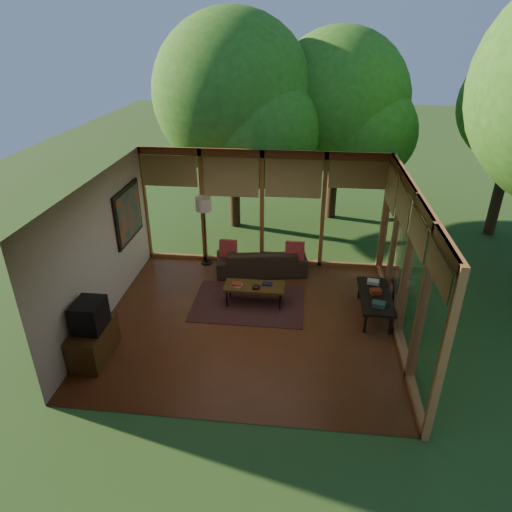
# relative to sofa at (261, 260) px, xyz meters

# --- Properties ---
(floor) EXTENTS (5.50, 5.50, 0.00)m
(floor) POSITION_rel_sofa_xyz_m (-0.04, -2.00, -0.30)
(floor) COLOR brown
(floor) RESTS_ON ground
(ceiling) EXTENTS (5.50, 5.50, 0.00)m
(ceiling) POSITION_rel_sofa_xyz_m (-0.04, -2.00, 2.40)
(ceiling) COLOR white
(ceiling) RESTS_ON ground
(wall_left) EXTENTS (0.04, 5.00, 2.70)m
(wall_left) POSITION_rel_sofa_xyz_m (-2.79, -2.00, 1.05)
(wall_left) COLOR silver
(wall_left) RESTS_ON ground
(wall_front) EXTENTS (5.50, 0.04, 2.70)m
(wall_front) POSITION_rel_sofa_xyz_m (-0.04, -4.50, 1.05)
(wall_front) COLOR silver
(wall_front) RESTS_ON ground
(window_wall_back) EXTENTS (5.50, 0.12, 2.70)m
(window_wall_back) POSITION_rel_sofa_xyz_m (-0.04, 0.50, 1.05)
(window_wall_back) COLOR #9E5F31
(window_wall_back) RESTS_ON ground
(window_wall_right) EXTENTS (0.12, 5.00, 2.70)m
(window_wall_right) POSITION_rel_sofa_xyz_m (2.71, -2.00, 1.05)
(window_wall_right) COLOR #9E5F31
(window_wall_right) RESTS_ON ground
(tree_nw) EXTENTS (4.04, 4.04, 5.54)m
(tree_nw) POSITION_rel_sofa_xyz_m (-1.01, 2.74, 3.22)
(tree_nw) COLOR #392514
(tree_nw) RESTS_ON ground
(tree_ne) EXTENTS (3.73, 3.73, 5.14)m
(tree_ne) POSITION_rel_sofa_xyz_m (1.69, 3.72, 2.97)
(tree_ne) COLOR #392514
(tree_ne) RESTS_ON ground
(rug) EXTENTS (2.25, 1.59, 0.01)m
(rug) POSITION_rel_sofa_xyz_m (-0.13, -1.36, -0.29)
(rug) COLOR maroon
(rug) RESTS_ON floor
(sofa) EXTENTS (2.13, 1.11, 0.59)m
(sofa) POSITION_rel_sofa_xyz_m (0.00, 0.00, 0.00)
(sofa) COLOR #332619
(sofa) RESTS_ON floor
(pillow_left) EXTENTS (0.39, 0.21, 0.41)m
(pillow_left) POSITION_rel_sofa_xyz_m (-0.75, -0.05, 0.28)
(pillow_left) COLOR maroon
(pillow_left) RESTS_ON sofa
(pillow_right) EXTENTS (0.42, 0.23, 0.44)m
(pillow_right) POSITION_rel_sofa_xyz_m (0.75, -0.05, 0.29)
(pillow_right) COLOR maroon
(pillow_right) RESTS_ON sofa
(ct_book_lower) EXTENTS (0.24, 0.20, 0.03)m
(ct_book_lower) POSITION_rel_sofa_xyz_m (-0.36, -1.41, 0.14)
(ct_book_lower) COLOR beige
(ct_book_lower) RESTS_ON coffee_table
(ct_book_upper) EXTENTS (0.20, 0.16, 0.03)m
(ct_book_upper) POSITION_rel_sofa_xyz_m (-0.36, -1.41, 0.17)
(ct_book_upper) COLOR maroon
(ct_book_upper) RESTS_ON coffee_table
(ct_book_side) EXTENTS (0.21, 0.16, 0.03)m
(ct_book_side) POSITION_rel_sofa_xyz_m (0.24, -1.28, 0.14)
(ct_book_side) COLOR black
(ct_book_side) RESTS_ON coffee_table
(ct_bowl) EXTENTS (0.16, 0.16, 0.07)m
(ct_bowl) POSITION_rel_sofa_xyz_m (0.04, -1.46, 0.16)
(ct_bowl) COLOR black
(ct_bowl) RESTS_ON coffee_table
(media_cabinet) EXTENTS (0.50, 1.00, 0.60)m
(media_cabinet) POSITION_rel_sofa_xyz_m (-2.51, -3.31, 0.00)
(media_cabinet) COLOR #533816
(media_cabinet) RESTS_ON floor
(television) EXTENTS (0.45, 0.55, 0.50)m
(television) POSITION_rel_sofa_xyz_m (-2.49, -3.31, 0.55)
(television) COLOR black
(television) RESTS_ON media_cabinet
(console_book_a) EXTENTS (0.27, 0.22, 0.09)m
(console_book_a) POSITION_rel_sofa_xyz_m (2.36, -1.90, 0.20)
(console_book_a) COLOR #305446
(console_book_a) RESTS_ON side_console
(console_book_b) EXTENTS (0.23, 0.18, 0.09)m
(console_book_b) POSITION_rel_sofa_xyz_m (2.36, -1.45, 0.20)
(console_book_b) COLOR maroon
(console_book_b) RESTS_ON side_console
(console_book_c) EXTENTS (0.26, 0.21, 0.06)m
(console_book_c) POSITION_rel_sofa_xyz_m (2.36, -1.05, 0.19)
(console_book_c) COLOR beige
(console_book_c) RESTS_ON side_console
(floor_lamp) EXTENTS (0.36, 0.36, 1.65)m
(floor_lamp) POSITION_rel_sofa_xyz_m (-1.35, 0.28, 1.11)
(floor_lamp) COLOR black
(floor_lamp) RESTS_ON floor
(coffee_table) EXTENTS (1.20, 0.50, 0.43)m
(coffee_table) POSITION_rel_sofa_xyz_m (-0.01, -1.36, 0.09)
(coffee_table) COLOR #533816
(coffee_table) RESTS_ON floor
(side_console) EXTENTS (0.60, 1.40, 0.46)m
(side_console) POSITION_rel_sofa_xyz_m (2.36, -1.50, 0.11)
(side_console) COLOR black
(side_console) RESTS_ON floor
(wall_painting) EXTENTS (0.06, 1.35, 1.15)m
(wall_painting) POSITION_rel_sofa_xyz_m (-2.75, -0.60, 1.25)
(wall_painting) COLOR black
(wall_painting) RESTS_ON wall_left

